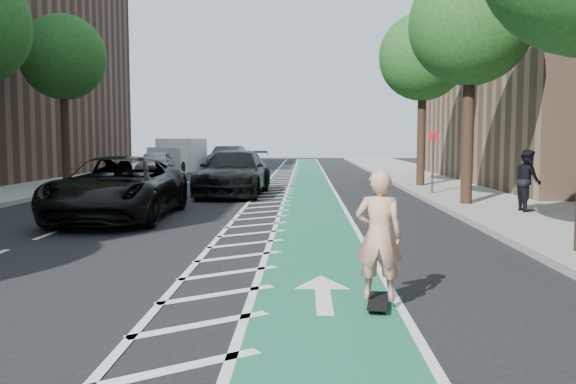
{
  "coord_description": "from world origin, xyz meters",
  "views": [
    {
      "loc": [
        2.73,
        -11.25,
        2.21
      ],
      "look_at": [
        2.39,
        1.48,
        1.1
      ],
      "focal_mm": 38.0,
      "sensor_mm": 36.0,
      "label": 1
    }
  ],
  "objects_px": {
    "skateboarder": "(379,235)",
    "suv_near": "(119,188)",
    "barrel_a": "(108,199)",
    "suv_far": "(234,173)"
  },
  "relations": [
    {
      "from": "suv_near",
      "to": "barrel_a",
      "type": "xyz_separation_m",
      "value": [
        -0.59,
        0.84,
        -0.41
      ]
    },
    {
      "from": "suv_near",
      "to": "suv_far",
      "type": "relative_size",
      "value": 1.03
    },
    {
      "from": "skateboarder",
      "to": "suv_far",
      "type": "xyz_separation_m",
      "value": [
        -3.74,
        15.99,
        -0.09
      ]
    },
    {
      "from": "skateboarder",
      "to": "barrel_a",
      "type": "distance_m",
      "value": 11.71
    },
    {
      "from": "skateboarder",
      "to": "barrel_a",
      "type": "relative_size",
      "value": 1.75
    },
    {
      "from": "skateboarder",
      "to": "suv_near",
      "type": "xyz_separation_m",
      "value": [
        -6.1,
        8.77,
        -0.1
      ]
    },
    {
      "from": "skateboarder",
      "to": "suv_far",
      "type": "bearing_deg",
      "value": -67.86
    },
    {
      "from": "skateboarder",
      "to": "suv_far",
      "type": "relative_size",
      "value": 0.28
    },
    {
      "from": "skateboarder",
      "to": "suv_near",
      "type": "relative_size",
      "value": 0.27
    },
    {
      "from": "barrel_a",
      "to": "suv_near",
      "type": "bearing_deg",
      "value": -54.82
    }
  ]
}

